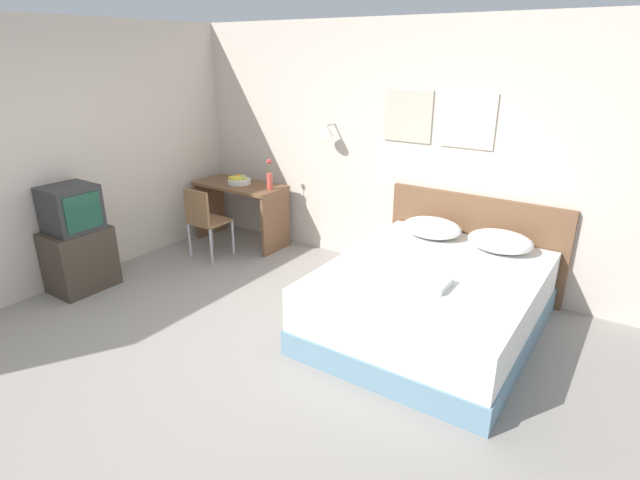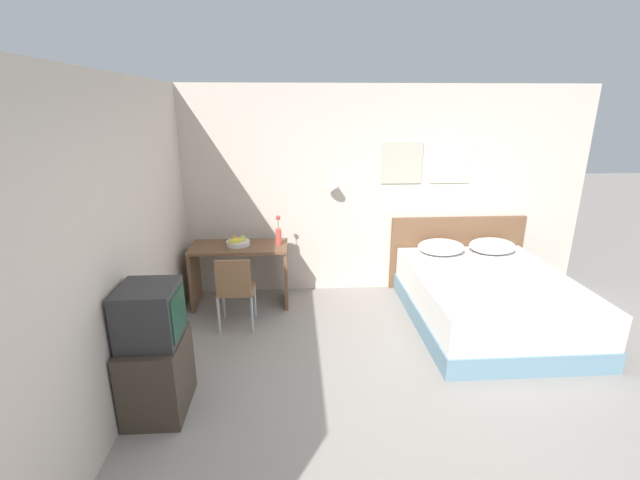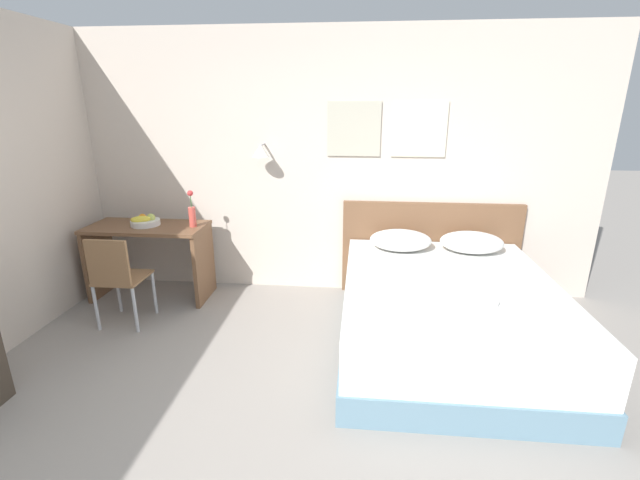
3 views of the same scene
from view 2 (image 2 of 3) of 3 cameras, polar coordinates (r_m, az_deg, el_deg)
The scene contains 14 objects.
ground_plane at distance 3.87m, azimuth 13.54°, elevation -21.41°, with size 24.00×24.00×0.00m, color gray.
wall_back at distance 5.60m, azimuth 7.12°, elevation 6.43°, with size 5.60×0.31×2.65m.
wall_left at distance 3.16m, azimuth -29.87°, elevation -4.93°, with size 0.06×5.52×2.65m.
bed at distance 5.25m, azimuth 21.63°, elevation -7.46°, with size 1.69×2.08×0.59m.
headboard at distance 6.08m, azimuth 17.72°, elevation -1.57°, with size 1.81×0.06×0.98m.
pillow_left at distance 5.63m, azimuth 15.83°, elevation -0.90°, with size 0.59×0.46×0.18m.
pillow_right at distance 5.88m, azimuth 21.99°, elevation -0.74°, with size 0.59×0.46×0.18m.
folded_towel_near_foot at distance 4.90m, azimuth 24.27°, elevation -5.42°, with size 0.35×0.27×0.06m.
desk at distance 5.36m, azimuth -10.61°, elevation -3.12°, with size 1.17×0.55×0.77m.
desk_chair at distance 4.78m, azimuth -11.28°, elevation -6.20°, with size 0.40×0.40×0.85m.
fruit_bowl at distance 5.28m, azimuth -10.89°, elevation -0.27°, with size 0.28×0.28×0.12m.
flower_vase at distance 5.21m, azimuth -5.55°, elevation 0.84°, with size 0.07×0.07×0.37m.
tv_stand at distance 3.86m, azimuth -20.84°, elevation -16.43°, with size 0.45×0.60×0.64m.
television at distance 3.59m, azimuth -21.74°, elevation -9.14°, with size 0.44×0.46×0.46m.
Camera 2 is at (-1.03, -2.85, 2.41)m, focal length 24.00 mm.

